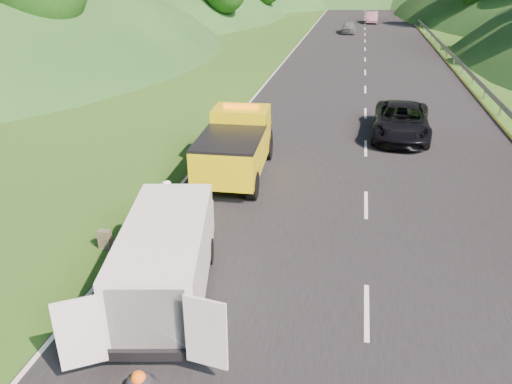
% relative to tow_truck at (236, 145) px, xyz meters
% --- Properties ---
extents(ground, '(320.00, 320.00, 0.00)m').
position_rel_tow_truck_xyz_m(ground, '(2.04, -5.81, -1.26)').
color(ground, '#38661E').
rests_on(ground, ground).
extents(road_surface, '(14.00, 200.00, 0.02)m').
position_rel_tow_truck_xyz_m(road_surface, '(5.04, 34.19, -1.25)').
color(road_surface, black).
rests_on(road_surface, ground).
extents(guardrail, '(0.06, 140.00, 1.52)m').
position_rel_tow_truck_xyz_m(guardrail, '(12.34, 46.69, -1.26)').
color(guardrail, gray).
rests_on(guardrail, ground).
extents(tree_line_left, '(14.00, 140.00, 14.00)m').
position_rel_tow_truck_xyz_m(tree_line_left, '(-16.96, 54.19, -1.26)').
color(tree_line_left, '#245017').
rests_on(tree_line_left, ground).
extents(tow_truck, '(2.52, 6.09, 2.58)m').
position_rel_tow_truck_xyz_m(tow_truck, '(0.00, 0.00, 0.00)').
color(tow_truck, black).
rests_on(tow_truck, ground).
extents(white_van, '(3.65, 6.26, 2.09)m').
position_rel_tow_truck_xyz_m(white_van, '(0.17, -8.06, -0.08)').
color(white_van, black).
rests_on(white_van, ground).
extents(woman, '(0.56, 0.68, 1.65)m').
position_rel_tow_truck_xyz_m(woman, '(-1.00, -4.76, -1.26)').
color(woman, white).
rests_on(woman, ground).
extents(child, '(0.63, 0.55, 1.08)m').
position_rel_tow_truck_xyz_m(child, '(-0.25, -5.69, -1.26)').
color(child, '#CFC56E').
rests_on(child, ground).
extents(suitcase, '(0.37, 0.21, 0.60)m').
position_rel_tow_truck_xyz_m(suitcase, '(-2.49, -6.26, -0.96)').
color(suitcase, brown).
rests_on(suitcase, ground).
extents(passing_suv, '(2.95, 5.80, 1.57)m').
position_rel_tow_truck_xyz_m(passing_suv, '(6.66, 6.24, -1.26)').
color(passing_suv, black).
rests_on(passing_suv, ground).
extents(dist_car_a, '(1.67, 4.16, 1.42)m').
position_rel_tow_truck_xyz_m(dist_car_a, '(3.03, 46.78, -1.26)').
color(dist_car_a, '#4C4D51').
rests_on(dist_car_a, ground).
extents(dist_car_b, '(1.65, 4.73, 1.56)m').
position_rel_tow_truck_xyz_m(dist_car_b, '(5.91, 59.49, -1.26)').
color(dist_car_b, '#714B55').
rests_on(dist_car_b, ground).
extents(dist_car_c, '(2.00, 4.92, 1.43)m').
position_rel_tow_truck_xyz_m(dist_car_c, '(4.43, 90.32, -1.26)').
color(dist_car_c, '#8C4662').
rests_on(dist_car_c, ground).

